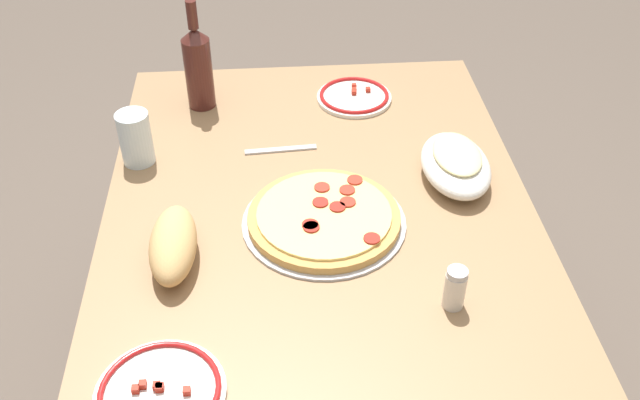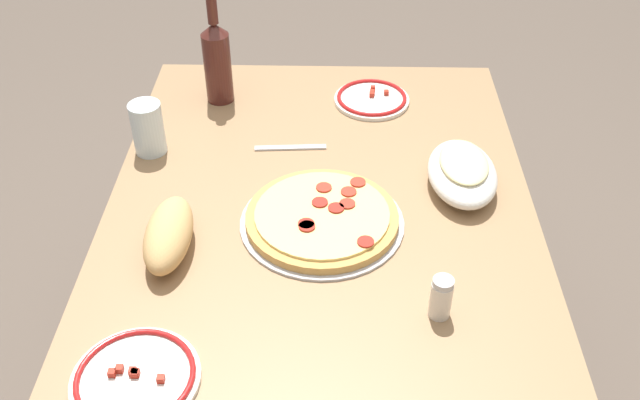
{
  "view_description": "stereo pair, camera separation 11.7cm",
  "coord_description": "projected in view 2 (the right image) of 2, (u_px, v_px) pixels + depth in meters",
  "views": [
    {
      "loc": [
        1.17,
        -0.09,
        1.71
      ],
      "look_at": [
        0.0,
        0.0,
        0.76
      ],
      "focal_mm": 40.35,
      "sensor_mm": 36.0,
      "label": 1
    },
    {
      "loc": [
        1.17,
        0.03,
        1.71
      ],
      "look_at": [
        0.0,
        0.0,
        0.76
      ],
      "focal_mm": 40.35,
      "sensor_mm": 36.0,
      "label": 2
    }
  ],
  "objects": [
    {
      "name": "baked_pasta_dish",
      "position": [
        463.0,
        171.0,
        1.57
      ],
      "size": [
        0.24,
        0.15,
        0.08
      ],
      "color": "white",
      "rests_on": "dining_table"
    },
    {
      "name": "dining_table",
      "position": [
        320.0,
        252.0,
        1.6
      ],
      "size": [
        1.27,
        0.92,
        0.73
      ],
      "color": "#93704C",
      "rests_on": "ground"
    },
    {
      "name": "bread_loaf",
      "position": [
        169.0,
        234.0,
        1.41
      ],
      "size": [
        0.22,
        0.09,
        0.08
      ],
      "primitive_type": "ellipsoid",
      "color": "tan",
      "rests_on": "dining_table"
    },
    {
      "name": "side_plate_near",
      "position": [
        372.0,
        99.0,
        1.87
      ],
      "size": [
        0.19,
        0.19,
        0.02
      ],
      "color": "white",
      "rests_on": "dining_table"
    },
    {
      "name": "pepperoni_pizza",
      "position": [
        322.0,
        218.0,
        1.48
      ],
      "size": [
        0.34,
        0.34,
        0.03
      ],
      "color": "#B7B7BC",
      "rests_on": "dining_table"
    },
    {
      "name": "wine_bottle",
      "position": [
        217.0,
        60.0,
        1.81
      ],
      "size": [
        0.07,
        0.07,
        0.28
      ],
      "color": "#471E19",
      "rests_on": "dining_table"
    },
    {
      "name": "fork_right",
      "position": [
        290.0,
        148.0,
        1.7
      ],
      "size": [
        0.03,
        0.17,
        0.0
      ],
      "primitive_type": "cube",
      "rotation": [
        0.0,
        0.0,
        1.64
      ],
      "color": "#B7B7BC",
      "rests_on": "dining_table"
    },
    {
      "name": "spice_shaker",
      "position": [
        441.0,
        298.0,
        1.27
      ],
      "size": [
        0.04,
        0.04,
        0.09
      ],
      "color": "silver",
      "rests_on": "dining_table"
    },
    {
      "name": "water_glass",
      "position": [
        148.0,
        128.0,
        1.66
      ],
      "size": [
        0.07,
        0.07,
        0.13
      ],
      "primitive_type": "cylinder",
      "color": "silver",
      "rests_on": "dining_table"
    },
    {
      "name": "side_plate_far",
      "position": [
        135.0,
        378.0,
        1.18
      ],
      "size": [
        0.21,
        0.21,
        0.02
      ],
      "color": "white",
      "rests_on": "dining_table"
    }
  ]
}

